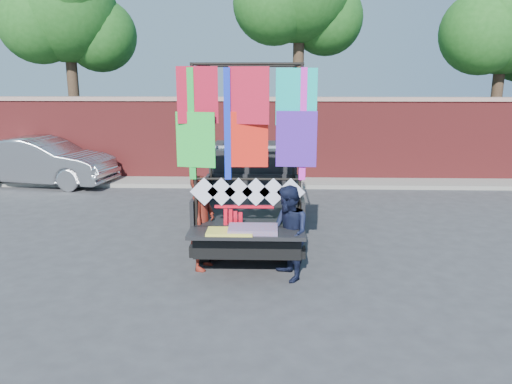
{
  "coord_description": "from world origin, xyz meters",
  "views": [
    {
      "loc": [
        0.13,
        -8.62,
        3.3
      ],
      "look_at": [
        -0.12,
        -0.26,
        1.31
      ],
      "focal_mm": 35.0,
      "sensor_mm": 36.0,
      "label": 1
    }
  ],
  "objects_px": {
    "sedan": "(42,161)",
    "woman": "(203,223)",
    "pickup_truck": "(253,188)",
    "man": "(288,234)"
  },
  "relations": [
    {
      "from": "man",
      "to": "woman",
      "type": "bearing_deg",
      "value": -126.98
    },
    {
      "from": "pickup_truck",
      "to": "woman",
      "type": "xyz_separation_m",
      "value": [
        -0.78,
        -2.47,
        -0.05
      ]
    },
    {
      "from": "sedan",
      "to": "woman",
      "type": "bearing_deg",
      "value": -128.83
    },
    {
      "from": "pickup_truck",
      "to": "woman",
      "type": "height_order",
      "value": "pickup_truck"
    },
    {
      "from": "sedan",
      "to": "woman",
      "type": "height_order",
      "value": "woman"
    },
    {
      "from": "pickup_truck",
      "to": "sedan",
      "type": "xyz_separation_m",
      "value": [
        -6.55,
        4.07,
        -0.15
      ]
    },
    {
      "from": "man",
      "to": "pickup_truck",
      "type": "bearing_deg",
      "value": 172.78
    },
    {
      "from": "sedan",
      "to": "man",
      "type": "xyz_separation_m",
      "value": [
        7.22,
        -6.97,
        0.06
      ]
    },
    {
      "from": "pickup_truck",
      "to": "woman",
      "type": "distance_m",
      "value": 2.59
    },
    {
      "from": "pickup_truck",
      "to": "man",
      "type": "height_order",
      "value": "pickup_truck"
    }
  ]
}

